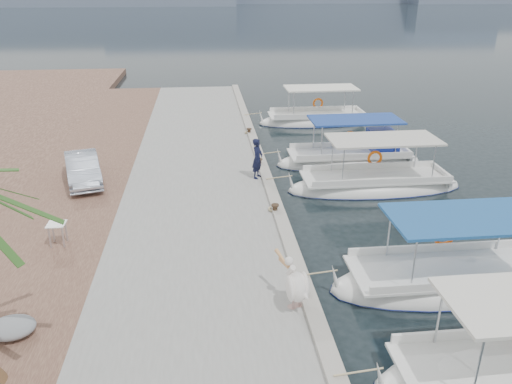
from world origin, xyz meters
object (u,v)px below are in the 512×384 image
at_px(fishing_caique_c, 375,186).
at_px(parked_car, 83,169).
at_px(fishing_caique_b, 448,282).
at_px(fisherman, 257,158).
at_px(pelican, 296,285).
at_px(fishing_caique_d, 351,160).
at_px(fishing_caique_e, 316,121).
at_px(fishing_caique_a, 508,380).

relative_size(fishing_caique_c, parked_car, 2.08).
relative_size(fishing_caique_b, fisherman, 4.13).
distance_m(fishing_caique_c, pelican, 9.91).
relative_size(fishing_caique_d, fishing_caique_e, 0.98).
relative_size(fishing_caique_e, parked_car, 2.01).
height_order(fishing_caique_a, pelican, fishing_caique_a).
bearing_deg(pelican, fishing_caique_e, 75.95).
height_order(fishing_caique_b, parked_car, fishing_caique_b).
bearing_deg(fishing_caique_b, parked_car, 145.45).
bearing_deg(fisherman, pelican, -152.11).
height_order(pelican, parked_car, pelican).
bearing_deg(pelican, fishing_caique_a, -32.03).
relative_size(fishing_caique_b, pelican, 4.44).
bearing_deg(fishing_caique_a, fishing_caique_e, 88.46).
bearing_deg(pelican, fishing_caique_d, 67.52).
distance_m(fishing_caique_b, parked_car, 14.43).
bearing_deg(fishing_caique_b, fishing_caique_c, 88.08).
relative_size(fishing_caique_a, fishing_caique_c, 0.81).
bearing_deg(fishing_caique_c, fishing_caique_d, 92.03).
height_order(fishing_caique_e, fisherman, fishing_caique_e).
xyz_separation_m(pelican, fisherman, (0.01, 9.11, 0.21)).
xyz_separation_m(fishing_caique_a, fisherman, (-4.22, 11.76, 1.22)).
relative_size(fishing_caique_b, fishing_caique_e, 0.97).
xyz_separation_m(fishing_caique_d, pelican, (-4.85, -11.71, 0.94)).
bearing_deg(fishing_caique_a, fisherman, 109.75).
xyz_separation_m(fishing_caique_b, fisherman, (-4.70, 7.93, 1.23)).
bearing_deg(fishing_caique_c, parked_car, 176.14).
height_order(fishing_caique_d, fisherman, fishing_caique_d).
bearing_deg(fishing_caique_d, fishing_caique_b, -90.72).
height_order(fishing_caique_a, fishing_caique_d, same).
xyz_separation_m(fishing_caique_b, fishing_caique_c, (0.25, 7.35, -0.00)).
bearing_deg(fishing_caique_c, fishing_caique_a, -93.72).
bearing_deg(fishing_caique_a, fishing_caique_b, 82.84).
bearing_deg(fishing_caique_c, pelican, -120.20).
distance_m(fishing_caique_c, fishing_caique_e, 10.74).
xyz_separation_m(fishing_caique_a, parked_car, (-11.38, 11.99, 0.97)).
bearing_deg(parked_car, fishing_caique_c, -19.60).
bearing_deg(fishing_caique_a, fishing_caique_c, 86.28).
bearing_deg(fishing_caique_d, pelican, -112.48).
bearing_deg(fishing_caique_e, pelican, -104.05).
height_order(pelican, fisherman, fisherman).
xyz_separation_m(fishing_caique_a, fishing_caique_b, (0.48, 3.82, -0.00)).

